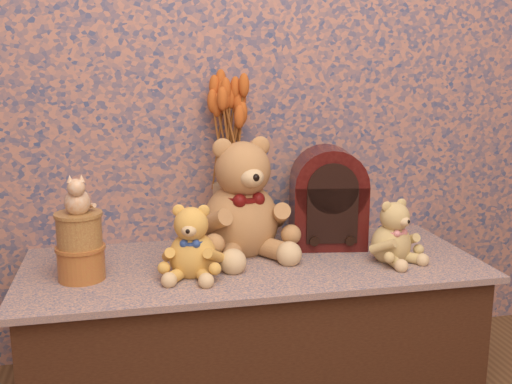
% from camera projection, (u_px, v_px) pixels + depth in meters
% --- Properties ---
extents(display_shelf, '(1.45, 0.61, 0.42)m').
position_uv_depth(display_shelf, '(253.00, 323.00, 1.98)').
color(display_shelf, '#35456E').
rests_on(display_shelf, ground).
extents(teddy_large, '(0.40, 0.45, 0.42)m').
position_uv_depth(teddy_large, '(241.00, 192.00, 1.98)').
color(teddy_large, olive).
rests_on(teddy_large, display_shelf).
extents(teddy_medium, '(0.24, 0.26, 0.24)m').
position_uv_depth(teddy_medium, '(192.00, 237.00, 1.79)').
color(teddy_medium, gold).
rests_on(teddy_medium, display_shelf).
extents(teddy_small, '(0.24, 0.26, 0.22)m').
position_uv_depth(teddy_small, '(392.00, 228.00, 1.92)').
color(teddy_small, tan).
rests_on(teddy_small, display_shelf).
extents(cathedral_radio, '(0.28, 0.22, 0.35)m').
position_uv_depth(cathedral_radio, '(328.00, 197.00, 2.07)').
color(cathedral_radio, '#3A0A0A').
rests_on(cathedral_radio, display_shelf).
extents(ceramic_vase, '(0.16, 0.16, 0.22)m').
position_uv_depth(ceramic_vase, '(232.00, 214.00, 2.10)').
color(ceramic_vase, tan).
rests_on(ceramic_vase, display_shelf).
extents(dried_stalks, '(0.28, 0.28, 0.42)m').
position_uv_depth(dried_stalks, '(231.00, 123.00, 2.03)').
color(dried_stalks, '#BD541E').
rests_on(dried_stalks, ceramic_vase).
extents(biscuit_tin_lower, '(0.17, 0.17, 0.10)m').
position_uv_depth(biscuit_tin_lower, '(81.00, 263.00, 1.77)').
color(biscuit_tin_lower, gold).
rests_on(biscuit_tin_lower, display_shelf).
extents(biscuit_tin_upper, '(0.17, 0.17, 0.10)m').
position_uv_depth(biscuit_tin_upper, '(79.00, 230.00, 1.75)').
color(biscuit_tin_upper, tan).
rests_on(biscuit_tin_upper, biscuit_tin_lower).
extents(cat_figurine, '(0.09, 0.10, 0.12)m').
position_uv_depth(cat_figurine, '(77.00, 193.00, 1.72)').
color(cat_figurine, silver).
rests_on(cat_figurine, biscuit_tin_upper).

